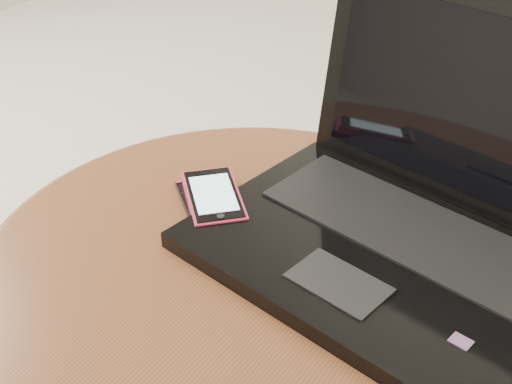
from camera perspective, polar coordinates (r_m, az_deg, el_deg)
The scene contains 4 objects.
table at distance 0.84m, azimuth -0.37°, elevation -10.68°, with size 0.60×0.60×0.48m.
laptop at distance 0.77m, azimuth 11.81°, elevation -1.57°, with size 0.42×0.36×0.25m.
phone_black at distance 0.84m, azimuth -3.79°, elevation -0.95°, with size 0.12×0.12×0.01m.
phone_pink at distance 0.83m, azimuth -3.40°, elevation -0.47°, with size 0.12×0.12×0.01m.
Camera 1 is at (0.30, -0.47, 0.96)m, focal length 50.11 mm.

